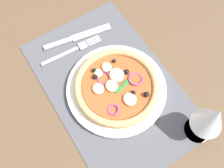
# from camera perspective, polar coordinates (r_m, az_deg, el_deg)

# --- Properties ---
(ground_plane) EXTENTS (1.90, 1.40, 0.02)m
(ground_plane) POSITION_cam_1_polar(r_m,az_deg,el_deg) (0.68, -0.23, -0.96)
(ground_plane) COLOR brown
(placemat) EXTENTS (0.48, 0.31, 0.00)m
(placemat) POSITION_cam_1_polar(r_m,az_deg,el_deg) (0.66, -0.23, -0.49)
(placemat) COLOR #4C4C51
(placemat) RESTS_ON ground_plane
(plate) EXTENTS (0.26, 0.26, 0.01)m
(plate) POSITION_cam_1_polar(r_m,az_deg,el_deg) (0.65, 1.02, -1.08)
(plate) COLOR silver
(plate) RESTS_ON placemat
(pizza) EXTENTS (0.22, 0.22, 0.03)m
(pizza) POSITION_cam_1_polar(r_m,az_deg,el_deg) (0.64, 1.03, -0.46)
(pizza) COLOR tan
(pizza) RESTS_ON plate
(fork) EXTENTS (0.03, 0.18, 0.00)m
(fork) POSITION_cam_1_polar(r_m,az_deg,el_deg) (0.72, -8.44, 7.78)
(fork) COLOR #B2B5BA
(fork) RESTS_ON placemat
(knife) EXTENTS (0.05, 0.20, 0.01)m
(knife) POSITION_cam_1_polar(r_m,az_deg,el_deg) (0.74, -7.63, 10.58)
(knife) COLOR #B2B5BA
(knife) RESTS_ON placemat
(wine_glass) EXTENTS (0.07, 0.07, 0.15)m
(wine_glass) POSITION_cam_1_polar(r_m,az_deg,el_deg) (0.57, 21.73, -7.25)
(wine_glass) COLOR silver
(wine_glass) RESTS_ON ground_plane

